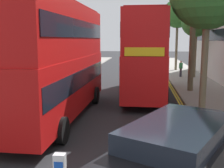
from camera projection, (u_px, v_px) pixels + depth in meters
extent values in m
cube|color=gray|center=(213.00, 100.00, 17.72)|extent=(4.00, 80.00, 0.14)
cube|color=gray|center=(20.00, 95.00, 19.13)|extent=(4.00, 80.00, 0.14)
cube|color=yellow|center=(184.00, 107.00, 16.00)|extent=(0.10, 56.00, 0.01)
cube|color=yellow|center=(182.00, 107.00, 16.01)|extent=(0.10, 56.00, 0.01)
cube|color=blue|center=(58.00, 167.00, 6.52)|extent=(0.22, 0.01, 0.26)
cube|color=#B20F0F|center=(58.00, 84.00, 13.63)|extent=(2.72, 10.85, 2.60)
cube|color=#B20F0F|center=(56.00, 31.00, 13.22)|extent=(2.67, 10.63, 2.50)
cube|color=black|center=(58.00, 78.00, 13.58)|extent=(2.75, 10.42, 0.84)
cube|color=black|center=(56.00, 29.00, 13.20)|extent=(2.73, 10.20, 0.80)
cube|color=yellow|center=(83.00, 49.00, 18.65)|extent=(2.00, 0.10, 0.44)
cube|color=maroon|center=(55.00, 3.00, 13.01)|extent=(2.45, 9.76, 0.10)
cylinder|color=black|center=(56.00, 94.00, 17.26)|extent=(0.32, 1.05, 1.04)
cylinder|color=black|center=(96.00, 95.00, 16.94)|extent=(0.32, 1.05, 1.04)
cylinder|color=black|center=(0.00, 128.00, 10.71)|extent=(0.32, 1.05, 1.04)
cylinder|color=black|center=(62.00, 130.00, 10.39)|extent=(0.32, 1.05, 1.04)
cube|color=red|center=(145.00, 71.00, 19.36)|extent=(2.71, 10.85, 2.60)
cube|color=red|center=(146.00, 34.00, 18.95)|extent=(2.66, 10.63, 2.50)
cube|color=black|center=(145.00, 66.00, 19.31)|extent=(2.73, 10.42, 0.84)
cube|color=black|center=(146.00, 32.00, 18.94)|extent=(2.72, 10.20, 0.80)
cube|color=yellow|center=(144.00, 52.00, 13.85)|extent=(2.00, 0.10, 0.44)
cube|color=maroon|center=(146.00, 14.00, 18.75)|extent=(2.44, 9.76, 0.10)
cylinder|color=black|center=(165.00, 98.00, 16.12)|extent=(0.32, 1.05, 1.04)
cylinder|color=black|center=(123.00, 97.00, 16.44)|extent=(0.32, 1.05, 1.04)
cylinder|color=black|center=(161.00, 81.00, 22.68)|extent=(0.32, 1.05, 1.04)
cylinder|color=black|center=(130.00, 80.00, 23.00)|extent=(0.32, 1.05, 1.04)
cube|color=black|center=(179.00, 138.00, 6.15)|extent=(2.93, 3.50, 0.76)
cylinder|color=black|center=(163.00, 165.00, 7.94)|extent=(0.51, 0.70, 0.68)
cylinder|color=#2D2D38|center=(181.00, 73.00, 28.05)|extent=(0.22, 0.22, 0.85)
cube|color=#338C4C|center=(181.00, 66.00, 27.93)|extent=(0.34, 0.22, 0.56)
sphere|color=tan|center=(181.00, 62.00, 27.87)|extent=(0.20, 0.20, 0.20)
cylinder|color=#6B6047|center=(176.00, 46.00, 34.03)|extent=(0.29, 0.29, 5.82)
cylinder|color=#6B6047|center=(182.00, 19.00, 33.50)|extent=(0.23, 1.12, 0.83)
cylinder|color=#6B6047|center=(176.00, 20.00, 33.94)|extent=(0.93, 0.36, 0.70)
cylinder|color=#6B6047|center=(172.00, 18.00, 33.51)|extent=(0.21, 1.40, 1.02)
cylinder|color=#6B6047|center=(178.00, 19.00, 33.02)|extent=(1.06, 0.19, 0.79)
sphere|color=#33702D|center=(178.00, 13.00, 33.39)|extent=(3.52, 3.52, 3.52)
cylinder|color=#6B6047|center=(192.00, 54.00, 20.17)|extent=(0.40, 0.40, 5.47)
cylinder|color=#6B6047|center=(200.00, 10.00, 19.76)|extent=(0.41, 1.06, 0.80)
cylinder|color=#6B6047|center=(188.00, 9.00, 20.33)|extent=(1.42, 0.71, 1.10)
cylinder|color=#6B6047|center=(193.00, 11.00, 19.33)|extent=(0.85, 0.41, 0.66)
sphere|color=#33702D|center=(194.00, 3.00, 19.60)|extent=(2.83, 2.83, 2.83)
cylinder|color=#6B6047|center=(204.00, 64.00, 14.13)|extent=(0.34, 0.34, 5.01)
cylinder|color=#6B6047|center=(220.00, 5.00, 13.51)|extent=(0.31, 1.23, 0.91)
cylinder|color=#6B6047|center=(208.00, 5.00, 14.30)|extent=(1.44, 0.44, 1.07)
cylinder|color=#6B6047|center=(192.00, 3.00, 13.70)|extent=(0.17, 1.57, 1.15)
cylinder|color=#6B6047|center=(207.00, 7.00, 13.30)|extent=(0.89, 0.30, 0.67)
cylinder|color=#6B6047|center=(195.00, 54.00, 27.57)|extent=(0.34, 0.34, 4.59)
cylinder|color=#6B6047|center=(203.00, 26.00, 27.08)|extent=(0.17, 1.35, 1.00)
cylinder|color=#6B6047|center=(192.00, 28.00, 27.54)|extent=(0.84, 0.68, 0.72)
cylinder|color=#6B6047|center=(195.00, 25.00, 26.47)|extent=(1.45, 0.52, 1.08)
sphere|color=#33702D|center=(196.00, 22.00, 27.06)|extent=(2.91, 2.91, 2.91)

